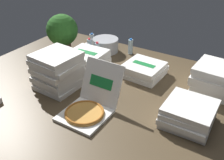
# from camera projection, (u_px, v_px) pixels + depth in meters

# --- Properties ---
(ground_plane) EXTENTS (3.20, 2.40, 0.02)m
(ground_plane) POSITION_uv_depth(u_px,v_px,m) (107.00, 98.00, 2.40)
(ground_plane) COLOR #4C3D28
(open_pizza_box) EXTENTS (0.38, 0.54, 0.38)m
(open_pizza_box) POSITION_uv_depth(u_px,v_px,m) (90.00, 105.00, 2.18)
(open_pizza_box) COLOR white
(open_pizza_box) RESTS_ON ground_plane
(pizza_stack_right_near) EXTENTS (0.41, 0.41, 0.23)m
(pizza_stack_right_near) POSITION_uv_depth(u_px,v_px,m) (87.00, 62.00, 2.79)
(pizza_stack_right_near) COLOR white
(pizza_stack_right_near) RESTS_ON ground_plane
(pizza_stack_left_mid) EXTENTS (0.42, 0.41, 0.27)m
(pizza_stack_left_mid) POSITION_uv_depth(u_px,v_px,m) (215.00, 79.00, 2.43)
(pizza_stack_left_mid) COLOR white
(pizza_stack_left_mid) RESTS_ON ground_plane
(pizza_stack_center_far) EXTENTS (0.41, 0.42, 0.14)m
(pizza_stack_center_far) POSITION_uv_depth(u_px,v_px,m) (144.00, 70.00, 2.72)
(pizza_stack_center_far) COLOR white
(pizza_stack_center_far) RESTS_ON ground_plane
(pizza_stack_right_far) EXTENTS (0.39, 0.40, 0.18)m
(pizza_stack_right_far) POSITION_uv_depth(u_px,v_px,m) (188.00, 114.00, 2.04)
(pizza_stack_right_far) COLOR white
(pizza_stack_right_far) RESTS_ON ground_plane
(pizza_stack_center_near) EXTENTS (0.42, 0.43, 0.36)m
(pizza_stack_center_near) POSITION_uv_depth(u_px,v_px,m) (58.00, 71.00, 2.47)
(pizza_stack_center_near) COLOR white
(pizza_stack_center_near) RESTS_ON ground_plane
(ice_bucket) EXTENTS (0.32, 0.32, 0.17)m
(ice_bucket) POSITION_uv_depth(u_px,v_px,m) (106.00, 45.00, 3.26)
(ice_bucket) COLOR #B7BABF
(ice_bucket) RESTS_ON ground_plane
(water_bottle_0) EXTENTS (0.06, 0.06, 0.20)m
(water_bottle_0) POSITION_uv_depth(u_px,v_px,m) (92.00, 41.00, 3.35)
(water_bottle_0) COLOR white
(water_bottle_0) RESTS_ON ground_plane
(water_bottle_1) EXTENTS (0.06, 0.06, 0.20)m
(water_bottle_1) POSITION_uv_depth(u_px,v_px,m) (89.00, 46.00, 3.20)
(water_bottle_1) COLOR silver
(water_bottle_1) RESTS_ON ground_plane
(water_bottle_2) EXTENTS (0.06, 0.06, 0.20)m
(water_bottle_2) POSITION_uv_depth(u_px,v_px,m) (131.00, 47.00, 3.19)
(water_bottle_2) COLOR silver
(water_bottle_2) RESTS_ON ground_plane
(water_bottle_3) EXTENTS (0.06, 0.06, 0.20)m
(water_bottle_3) POSITION_uv_depth(u_px,v_px,m) (87.00, 51.00, 3.07)
(water_bottle_3) COLOR silver
(water_bottle_3) RESTS_ON ground_plane
(water_bottle_4) EXTENTS (0.06, 0.06, 0.20)m
(water_bottle_4) POSITION_uv_depth(u_px,v_px,m) (97.00, 50.00, 3.10)
(water_bottle_4) COLOR silver
(water_bottle_4) RESTS_ON ground_plane
(potted_plant) EXTENTS (0.38, 0.38, 0.49)m
(potted_plant) POSITION_uv_depth(u_px,v_px,m) (62.00, 31.00, 3.13)
(potted_plant) COLOR #513323
(potted_plant) RESTS_ON ground_plane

